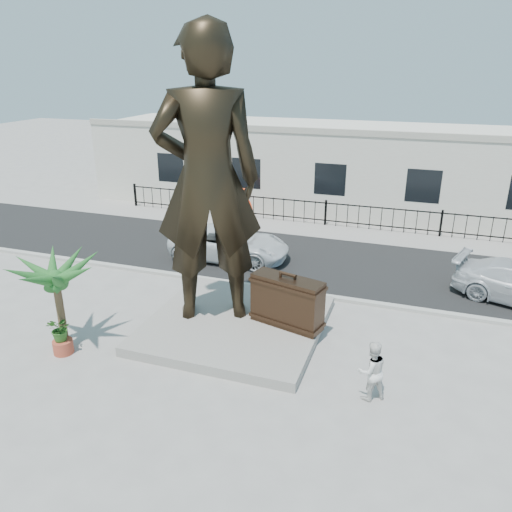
{
  "coord_description": "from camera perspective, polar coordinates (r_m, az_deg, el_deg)",
  "views": [
    {
      "loc": [
        4.53,
        -11.2,
        7.76
      ],
      "look_at": [
        0.0,
        2.0,
        2.3
      ],
      "focal_mm": 35.0,
      "sensor_mm": 36.0,
      "label": 1
    }
  ],
  "objects": [
    {
      "name": "palm_tree",
      "position": [
        15.77,
        -20.86,
        -9.67
      ],
      "size": [
        1.8,
        1.8,
        3.2
      ],
      "primitive_type": null,
      "color": "#1F5720",
      "rests_on": "ground"
    },
    {
      "name": "shrub",
      "position": [
        15.13,
        -21.45,
        -7.78
      ],
      "size": [
        0.72,
        0.64,
        0.74
      ],
      "primitive_type": "imported",
      "rotation": [
        0.0,
        0.0,
        -0.11
      ],
      "color": "#2A5A1D",
      "rests_on": "planter"
    },
    {
      "name": "tourist",
      "position": [
        12.68,
        13.06,
        -12.65
      ],
      "size": [
        0.96,
        0.91,
        1.56
      ],
      "primitive_type": "imported",
      "rotation": [
        0.0,
        0.0,
        3.72
      ],
      "color": "silver",
      "rests_on": "ground"
    },
    {
      "name": "planter",
      "position": [
        15.4,
        -21.17,
        -9.63
      ],
      "size": [
        0.56,
        0.56,
        0.4
      ],
      "primitive_type": "cylinder",
      "color": "#A7422C",
      "rests_on": "ground"
    },
    {
      "name": "street",
      "position": [
        21.19,
        5.28,
        -0.19
      ],
      "size": [
        40.0,
        7.0,
        0.01
      ],
      "primitive_type": "cube",
      "color": "black",
      "rests_on": "ground"
    },
    {
      "name": "statue",
      "position": [
        14.54,
        -5.6,
        8.6
      ],
      "size": [
        3.69,
        3.16,
        8.54
      ],
      "primitive_type": "imported",
      "rotation": [
        0.0,
        0.0,
        3.57
      ],
      "color": "black",
      "rests_on": "plinth"
    },
    {
      "name": "plinth",
      "position": [
        15.63,
        -2.35,
        -7.78
      ],
      "size": [
        5.2,
        5.2,
        0.3
      ],
      "primitive_type": "cube",
      "color": "gray",
      "rests_on": "ground"
    },
    {
      "name": "ground",
      "position": [
        14.36,
        -2.65,
        -11.37
      ],
      "size": [
        100.0,
        100.0,
        0.0
      ],
      "primitive_type": "plane",
      "color": "#9E9991",
      "rests_on": "ground"
    },
    {
      "name": "far_sidewalk",
      "position": [
        24.87,
        7.51,
        3.02
      ],
      "size": [
        40.0,
        2.5,
        0.02
      ],
      "primitive_type": "cube",
      "color": "#9E9991",
      "rests_on": "ground"
    },
    {
      "name": "curb",
      "position": [
        18.06,
        2.58,
        -3.89
      ],
      "size": [
        40.0,
        0.25,
        0.12
      ],
      "primitive_type": "cube",
      "color": "#A5A399",
      "rests_on": "ground"
    },
    {
      "name": "building",
      "position": [
        29.1,
        9.79,
        10.04
      ],
      "size": [
        28.0,
        7.0,
        4.4
      ],
      "primitive_type": "cube",
      "color": "silver",
      "rests_on": "ground"
    },
    {
      "name": "fence",
      "position": [
        25.45,
        7.95,
        4.82
      ],
      "size": [
        22.0,
        0.1,
        1.2
      ],
      "primitive_type": "cube",
      "color": "black",
      "rests_on": "ground"
    },
    {
      "name": "worker",
      "position": [
        25.83,
        -1.39,
        5.89
      ],
      "size": [
        1.19,
        0.81,
        1.7
      ],
      "primitive_type": "imported",
      "rotation": [
        0.0,
        0.0,
        -0.17
      ],
      "color": "#FF370D",
      "rests_on": "far_sidewalk"
    },
    {
      "name": "car_white",
      "position": [
        20.78,
        -3.04,
        1.47
      ],
      "size": [
        5.03,
        2.46,
        1.38
      ],
      "primitive_type": "imported",
      "rotation": [
        0.0,
        0.0,
        1.61
      ],
      "color": "silver",
      "rests_on": "street"
    },
    {
      "name": "suitcase",
      "position": [
        14.97,
        3.58,
        -5.23
      ],
      "size": [
        2.29,
        1.24,
        1.54
      ],
      "primitive_type": "cube",
      "rotation": [
        0.0,
        0.0,
        -0.26
      ],
      "color": "#312014",
      "rests_on": "plinth"
    }
  ]
}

